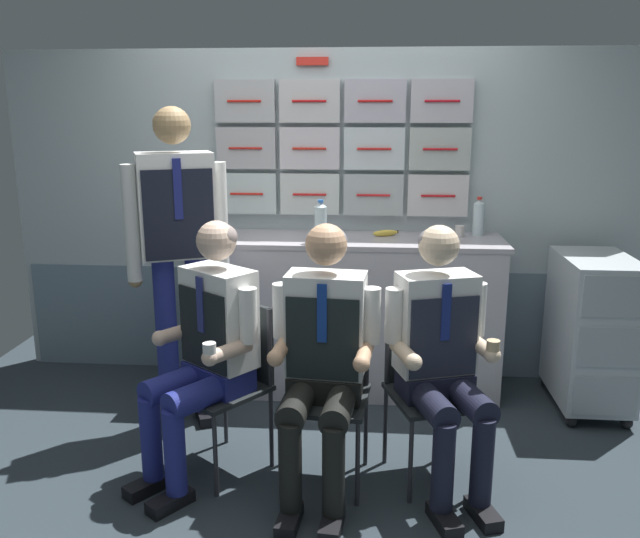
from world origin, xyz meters
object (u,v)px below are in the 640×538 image
(folding_chair_center, at_px, (328,375))
(espresso_cup_small, at_px, (460,231))
(snack_banana, at_px, (385,233))
(crew_member_center, at_px, (323,350))
(crew_member_standing, at_px, (178,237))
(folding_chair_left, at_px, (233,367))
(service_trolley, at_px, (592,329))
(water_bottle_short, at_px, (321,222))
(crew_member_right, at_px, (442,349))
(folding_chair_right, at_px, (427,372))
(crew_member_left, at_px, (207,341))

(folding_chair_center, bearing_deg, espresso_cup_small, 56.26)
(folding_chair_center, bearing_deg, snack_banana, 75.56)
(crew_member_center, height_order, crew_member_standing, crew_member_standing)
(snack_banana, bearing_deg, folding_chair_left, -126.28)
(service_trolley, distance_m, folding_chair_center, 1.74)
(crew_member_center, height_order, water_bottle_short, crew_member_center)
(crew_member_standing, bearing_deg, espresso_cup_small, 21.63)
(crew_member_right, bearing_deg, crew_member_standing, 157.98)
(folding_chair_left, distance_m, espresso_cup_small, 1.71)
(folding_chair_right, xyz_separation_m, water_bottle_short, (-0.59, 0.81, 0.60))
(folding_chair_left, height_order, folding_chair_center, same)
(crew_member_center, xyz_separation_m, water_bottle_short, (-0.09, 1.04, 0.41))
(folding_chair_center, xyz_separation_m, crew_member_standing, (-0.86, 0.48, 0.58))
(service_trolley, xyz_separation_m, espresso_cup_small, (-0.77, 0.27, 0.53))
(crew_member_center, height_order, snack_banana, crew_member_center)
(crew_member_right, bearing_deg, espresso_cup_small, 79.82)
(folding_chair_left, bearing_deg, service_trolley, 21.55)
(service_trolley, relative_size, crew_member_center, 0.74)
(crew_member_right, relative_size, water_bottle_short, 4.94)
(crew_member_right, height_order, snack_banana, crew_member_right)
(folding_chair_center, bearing_deg, crew_member_center, -95.32)
(service_trolley, height_order, folding_chair_center, service_trolley)
(folding_chair_left, relative_size, folding_chair_center, 1.00)
(crew_member_left, height_order, folding_chair_right, crew_member_left)
(service_trolley, relative_size, crew_member_left, 0.74)
(crew_member_center, bearing_deg, crew_member_left, 171.14)
(folding_chair_center, height_order, crew_member_center, crew_member_center)
(crew_member_left, height_order, crew_member_center, crew_member_center)
(espresso_cup_small, bearing_deg, folding_chair_right, -104.16)
(espresso_cup_small, bearing_deg, snack_banana, -177.89)
(crew_member_left, distance_m, crew_member_center, 0.57)
(folding_chair_right, distance_m, crew_member_standing, 1.52)
(water_bottle_short, bearing_deg, folding_chair_center, -83.28)
(water_bottle_short, bearing_deg, folding_chair_right, -54.19)
(folding_chair_center, distance_m, water_bottle_short, 1.07)
(crew_member_right, bearing_deg, service_trolley, 43.37)
(crew_member_right, bearing_deg, crew_member_left, 179.30)
(folding_chair_left, xyz_separation_m, water_bottle_short, (0.38, 0.83, 0.60))
(service_trolley, xyz_separation_m, crew_member_center, (-1.53, -1.01, 0.20))
(folding_chair_center, height_order, crew_member_right, crew_member_right)
(water_bottle_short, relative_size, espresso_cup_small, 3.62)
(crew_member_standing, height_order, espresso_cup_small, crew_member_standing)
(folding_chair_center, relative_size, espresso_cup_small, 11.89)
(folding_chair_center, bearing_deg, folding_chair_left, 173.26)
(service_trolley, height_order, espresso_cup_small, espresso_cup_small)
(folding_chair_left, relative_size, crew_member_left, 0.66)
(espresso_cup_small, bearing_deg, crew_member_right, -100.18)
(folding_chair_right, height_order, crew_member_right, crew_member_right)
(folding_chair_right, bearing_deg, snack_banana, 100.88)
(crew_member_standing, relative_size, espresso_cup_small, 25.35)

